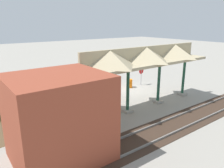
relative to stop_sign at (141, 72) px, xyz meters
name	(u,v)px	position (x,y,z in m)	size (l,w,h in m)	color
ground_plane	(131,90)	(2.07, 0.78, -1.44)	(120.00, 120.00, 0.00)	gray
dirt_work_zone	(11,120)	(13.60, 0.90, -1.43)	(9.30, 7.00, 0.01)	brown
platform_canopy	(145,56)	(4.34, 4.78, 2.71)	(11.44, 3.20, 4.90)	#9E998E
rail_tracks	(199,114)	(2.07, 8.38, -1.41)	(60.00, 2.58, 0.15)	slate
stop_sign	(141,72)	(0.00, 0.00, 0.00)	(0.76, 0.14, 2.02)	gray
backhoe	(35,102)	(12.08, 1.82, -0.18)	(5.05, 3.81, 2.82)	yellow
brick_utility_building	(59,118)	(12.53, 7.14, 0.72)	(4.49, 3.99, 4.33)	brown
traffic_barrel	(130,83)	(1.62, -0.02, -0.99)	(0.56, 0.56, 0.90)	orange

